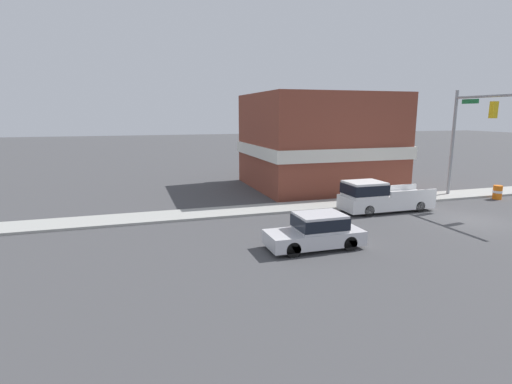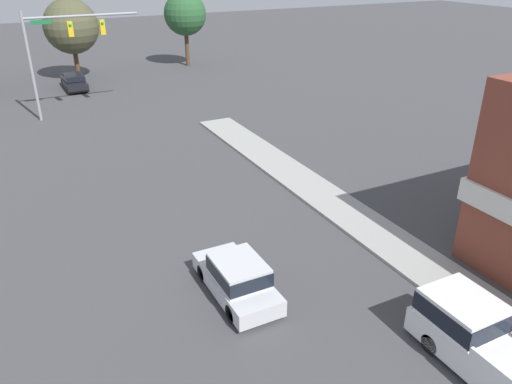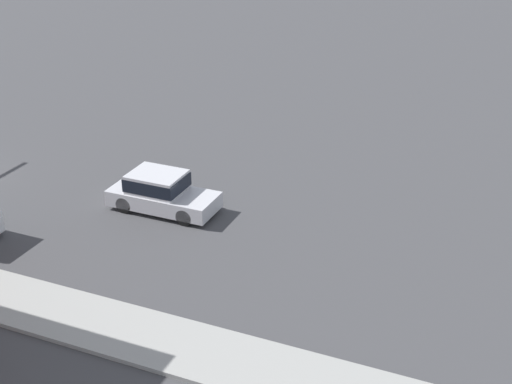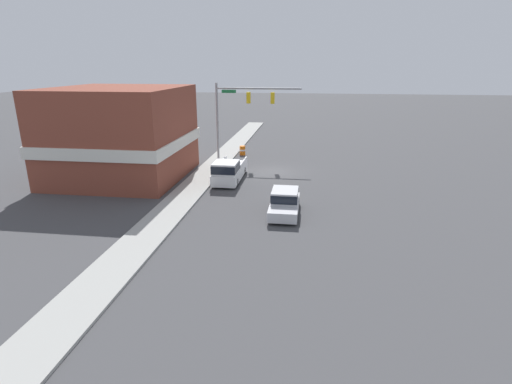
{
  "view_description": "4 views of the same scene",
  "coord_description": "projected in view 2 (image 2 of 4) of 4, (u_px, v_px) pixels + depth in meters",
  "views": [
    {
      "loc": [
        -17.11,
        17.95,
        5.87
      ],
      "look_at": [
        1.46,
        12.09,
        2.05
      ],
      "focal_mm": 28.0,
      "sensor_mm": 36.0,
      "label": 1
    },
    {
      "loc": [
        -7.91,
        -3.29,
        11.38
      ],
      "look_at": [
        0.74,
        13.57,
        2.27
      ],
      "focal_mm": 35.0,
      "sensor_mm": 36.0,
      "label": 2
    },
    {
      "loc": [
        19.91,
        23.54,
        12.95
      ],
      "look_at": [
        0.95,
        15.46,
        2.95
      ],
      "focal_mm": 50.0,
      "sensor_mm": 36.0,
      "label": 3
    },
    {
      "loc": [
        -3.19,
        34.44,
        9.23
      ],
      "look_at": [
        -0.19,
        12.68,
        2.15
      ],
      "focal_mm": 28.0,
      "sensor_mm": 36.0,
      "label": 4
    }
  ],
  "objects": [
    {
      "name": "backdrop_tree_left_mid",
      "position": [
        71.0,
        26.0,
        47.44
      ],
      "size": [
        5.13,
        5.13,
        7.63
      ],
      "color": "#4C3823",
      "rests_on": "ground"
    },
    {
      "name": "pickup_truck_parked",
      "position": [
        486.0,
        344.0,
        14.73
      ],
      "size": [
        1.96,
        5.75,
        1.91
      ],
      "color": "black",
      "rests_on": "ground"
    },
    {
      "name": "far_signal_assembly",
      "position": [
        63.0,
        40.0,
        36.08
      ],
      "size": [
        8.15,
        0.49,
        7.77
      ],
      "color": "gray",
      "rests_on": "ground"
    },
    {
      "name": "car_distant",
      "position": [
        74.0,
        81.0,
        45.78
      ],
      "size": [
        1.78,
        4.85,
        1.39
      ],
      "color": "black",
      "rests_on": "ground"
    },
    {
      "name": "car_lead",
      "position": [
        237.0,
        277.0,
        18.01
      ],
      "size": [
        1.79,
        4.3,
        1.56
      ],
      "color": "black",
      "rests_on": "ground"
    },
    {
      "name": "backdrop_tree_center",
      "position": [
        185.0,
        14.0,
        53.34
      ],
      "size": [
        4.51,
        4.51,
        7.73
      ],
      "color": "#4C3823",
      "rests_on": "ground"
    }
  ]
}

